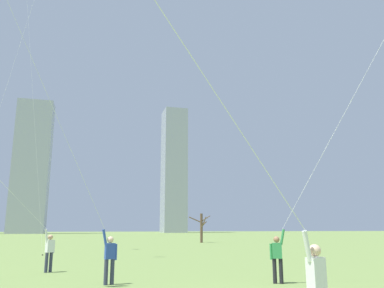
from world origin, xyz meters
TOP-DOWN VIEW (x-y plane):
  - kite_flyer_midfield_right_white at (-3.79, 4.83)m, footprint 5.99×1.67m
  - kite_flyer_foreground_left_blue at (-1.18, -3.35)m, footprint 7.73×3.60m
  - kite_flyer_midfield_center_yellow at (-6.99, 8.80)m, footprint 9.71×5.19m
  - kite_flyer_foreground_right_pink at (4.57, 2.94)m, footprint 10.81×4.64m
  - distant_kite_high_overhead_orange at (-10.26, 24.81)m, footprint 4.09×4.90m
  - bare_tree_far_right_edge at (10.80, 41.46)m, footprint 3.32×2.93m
  - skyline_slender_spire at (-23.19, 133.20)m, footprint 11.73×8.87m
  - skyline_mid_tower_left at (29.76, 145.99)m, footprint 9.23×10.36m

SIDE VIEW (x-z plane):
  - bare_tree_far_right_edge at x=10.80m, z-range 0.20..3.98m
  - kite_flyer_midfield_right_white at x=-3.79m, z-range -4.33..8.58m
  - kite_flyer_foreground_left_blue at x=-1.18m, z-range -2.47..7.01m
  - kite_flyer_midfield_center_yellow at x=-6.99m, z-range -3.31..8.30m
  - kite_flyer_foreground_right_pink at x=4.57m, z-range -5.56..15.07m
  - distant_kite_high_overhead_orange at x=-10.26m, z-range 8.78..34.59m
  - skyline_slender_spire at x=-23.19m, z-range 0.00..45.49m
  - skyline_mid_tower_left at x=29.76m, z-range 0.00..50.45m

